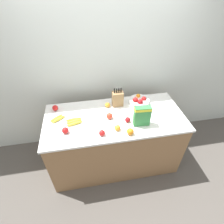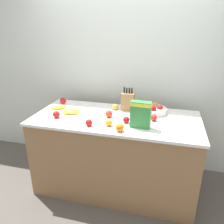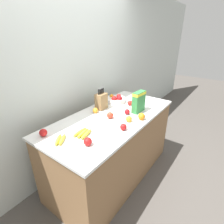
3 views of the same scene
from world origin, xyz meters
name	(u,v)px [view 2 (image 2 of 3)]	position (x,y,z in m)	size (l,w,h in m)	color
ground_plane	(115,184)	(0.00, 0.00, 0.00)	(14.00, 14.00, 0.00)	#514C47
wall_back	(127,74)	(0.00, 0.64, 1.30)	(9.00, 0.06, 2.60)	silver
counter	(116,153)	(0.00, 0.00, 0.47)	(1.86, 0.86, 0.94)	olive
knife_block	(128,101)	(0.09, 0.25, 1.05)	(0.15, 0.11, 0.33)	#937047
cereal_box	(141,113)	(0.30, -0.20, 1.09)	(0.21, 0.10, 0.27)	#338442
fruit_bowl	(154,110)	(0.40, 0.23, 0.98)	(0.29, 0.29, 0.12)	silver
banana_bunch_left	(59,108)	(-0.75, 0.08, 0.96)	(0.20, 0.17, 0.04)	yellow
banana_bunch_right	(71,112)	(-0.53, -0.02, 0.96)	(0.21, 0.15, 0.04)	yellow
apple_leftmost	(109,114)	(-0.07, -0.02, 0.98)	(0.08, 0.08, 0.08)	red
apple_rear	(89,123)	(-0.21, -0.30, 0.97)	(0.07, 0.07, 0.07)	red
apple_front	(56,114)	(-0.64, -0.18, 0.98)	(0.08, 0.08, 0.08)	red
apple_by_knife_block	(63,101)	(-0.79, 0.28, 0.98)	(0.08, 0.08, 0.08)	red
apple_rightmost	(154,118)	(0.42, 0.00, 0.97)	(0.07, 0.07, 0.07)	red
apple_near_bananas	(126,120)	(0.14, -0.13, 0.97)	(0.07, 0.07, 0.07)	#A31419
orange_mid_left	(115,107)	(-0.06, 0.23, 0.97)	(0.07, 0.07, 0.07)	orange
orange_by_cereal	(120,127)	(0.12, -0.34, 0.98)	(0.08, 0.08, 0.08)	orange
orange_near_bowl	(109,123)	(-0.01, -0.25, 0.97)	(0.07, 0.07, 0.07)	orange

